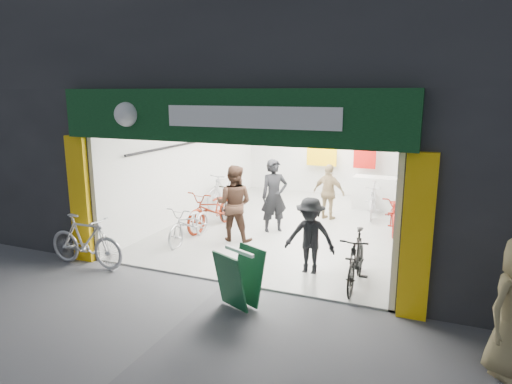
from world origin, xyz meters
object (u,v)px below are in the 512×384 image
Objects in this scene: sandwich_board at (239,277)px; parked_bike at (86,241)px; bike_left_front at (190,224)px; bike_right_front at (356,260)px.

parked_bike is at bearing -162.97° from sandwich_board.
bike_left_front is at bearing 157.91° from sandwich_board.
parked_bike is (-5.18, -1.08, 0.02)m from bike_right_front.
bike_right_front is 2.21m from sandwich_board.
bike_left_front is at bearing -28.96° from parked_bike.
parked_bike reaches higher than sandwich_board.
bike_right_front is 5.29m from parked_bike.
bike_left_front is 4.15m from bike_right_front.
bike_left_front is 2.39m from parked_bike.
bike_left_front is 1.82× the size of sandwich_board.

